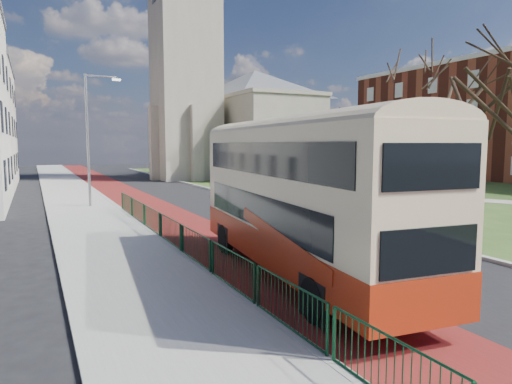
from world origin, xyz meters
TOP-DOWN VIEW (x-y plane):
  - ground at (0.00, 0.00)m, footprint 160.00×160.00m
  - road_carriageway at (1.50, 20.00)m, footprint 9.00×120.00m
  - bus_lane at (-1.20, 20.00)m, footprint 3.40×120.00m
  - pavement_west at (-5.00, 20.00)m, footprint 4.00×120.00m
  - kerb_west at (-3.00, 20.00)m, footprint 0.25×120.00m
  - kerb_east at (6.10, 22.00)m, footprint 0.25×80.00m
  - grass_green at (26.00, 22.00)m, footprint 40.00×80.00m
  - footpath at (20.00, 10.00)m, footprint 18.84×32.82m
  - pedestrian_railing at (-2.95, 4.00)m, footprint 0.07×24.00m
  - gothic_church at (12.56, 38.00)m, footprint 16.38×18.00m
  - streetlamp at (-4.35, 18.00)m, footprint 2.13×0.18m
  - bus at (-0.65, -0.23)m, footprint 3.59×11.05m
  - winter_tree_near at (14.29, 5.44)m, footprint 8.88×8.88m
  - winter_tree_far at (19.18, 20.87)m, footprint 5.93×5.93m
  - litter_bin at (13.80, 8.96)m, footprint 0.68×0.68m

SIDE VIEW (x-z plane):
  - ground at x=0.00m, z-range 0.00..0.00m
  - road_carriageway at x=1.50m, z-range 0.00..0.01m
  - bus_lane at x=-1.20m, z-range 0.00..0.01m
  - grass_green at x=26.00m, z-range 0.00..0.04m
  - footpath at x=20.00m, z-range 0.04..0.07m
  - pavement_west at x=-5.00m, z-range 0.00..0.12m
  - kerb_west at x=-3.00m, z-range 0.00..0.13m
  - kerb_east at x=6.10m, z-range 0.00..0.13m
  - pedestrian_railing at x=-2.95m, z-range -0.01..1.11m
  - litter_bin at x=13.80m, z-range 0.04..1.07m
  - bus at x=-0.65m, z-range 0.32..4.86m
  - streetlamp at x=-4.35m, z-range 0.59..8.59m
  - winter_tree_far at x=19.18m, z-range 1.55..9.39m
  - winter_tree_near at x=14.29m, z-range 2.10..12.82m
  - gothic_church at x=12.56m, z-range -6.87..33.13m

